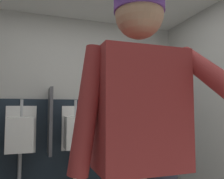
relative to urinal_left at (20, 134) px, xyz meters
name	(u,v)px	position (x,y,z in m)	size (l,w,h in m)	color
wall_back	(74,99)	(0.75, 0.22, 0.48)	(3.92, 0.12, 2.52)	#B2B2AD
wainscot_band_back	(75,141)	(0.75, 0.14, -0.15)	(3.32, 0.03, 1.25)	#19232D
urinal_left	(20,134)	(0.00, 0.00, 0.00)	(0.40, 0.34, 1.24)	white
urinal_middle	(76,132)	(0.75, 0.00, 0.00)	(0.40, 0.34, 1.24)	white
privacy_divider_panel	(50,120)	(0.37, -0.07, 0.17)	(0.04, 0.40, 0.90)	#4C4C51
person	(141,135)	(0.62, -2.37, 0.22)	(0.63, 0.60, 1.68)	#2D3342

